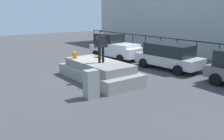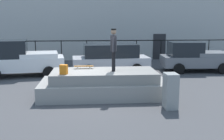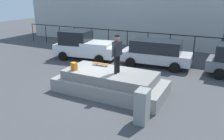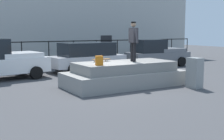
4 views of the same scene
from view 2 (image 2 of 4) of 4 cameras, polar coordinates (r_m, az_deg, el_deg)
The scene contains 11 objects.
ground_plane at distance 11.92m, azimuth -5.32°, elevation -5.18°, with size 60.00×60.00×0.00m, color #424244.
concrete_ledge at distance 11.79m, azimuth -1.64°, elevation -2.90°, with size 5.24×2.42×1.06m.
skateboarder at distance 11.49m, azimuth 0.32°, elevation 4.74°, with size 0.30×0.84×1.73m.
skateboard at distance 12.21m, azimuth -5.71°, elevation 0.75°, with size 0.83×0.24×0.12m.
backpack at distance 11.05m, azimuth -9.73°, elevation 0.09°, with size 0.28×0.20×0.37m, color orange.
car_white_pickup_near at distance 16.57m, azimuth -18.10°, elevation 2.19°, with size 4.67×2.56×2.01m.
car_silver_hatchback_mid at distance 16.79m, azimuth -0.27°, elevation 2.55°, with size 4.60×2.29×1.70m.
car_grey_pickup_far at distance 17.88m, azimuth 16.28°, elevation 2.59°, with size 4.29×2.25×1.81m.
utility_box at distance 10.31m, azimuth 11.74°, elevation -4.16°, with size 0.44×0.60×1.28m, color gray.
fence_row at distance 19.34m, azimuth -5.12°, elevation 4.38°, with size 24.06×0.06×1.74m.
warehouse_building at distance 25.47m, azimuth -5.10°, elevation 11.16°, with size 28.90×7.68×7.09m.
Camera 2 is at (0.18, -11.48, 3.19)m, focal length 45.27 mm.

